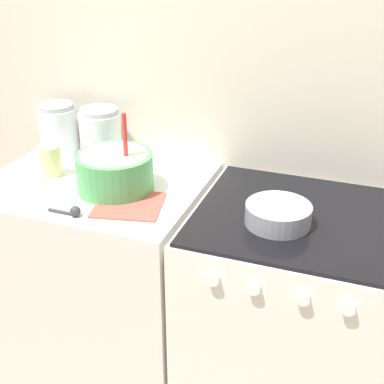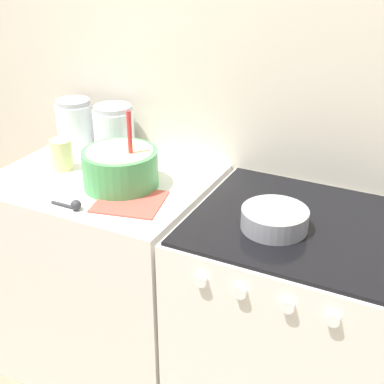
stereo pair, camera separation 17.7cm
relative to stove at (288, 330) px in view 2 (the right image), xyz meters
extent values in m
cube|color=beige|center=(-0.36, 0.34, 0.76)|extent=(4.57, 0.05, 2.40)
cube|color=silver|center=(-0.76, 0.00, 0.00)|extent=(0.78, 0.63, 0.89)
cube|color=white|center=(0.00, 0.00, -0.01)|extent=(0.70, 0.63, 0.88)
cube|color=black|center=(0.00, 0.00, 0.44)|extent=(0.67, 0.61, 0.01)
cylinder|color=white|center=(-0.19, -0.32, 0.36)|extent=(0.04, 0.02, 0.04)
cylinder|color=white|center=(-0.07, -0.32, 0.36)|extent=(0.04, 0.02, 0.04)
cylinder|color=white|center=(0.07, -0.32, 0.36)|extent=(0.04, 0.02, 0.04)
cylinder|color=white|center=(0.19, -0.32, 0.36)|extent=(0.04, 0.02, 0.04)
cylinder|color=#4CA559|center=(-0.65, -0.03, 0.51)|extent=(0.27, 0.27, 0.13)
cylinder|color=beige|center=(-0.65, -0.03, 0.54)|extent=(0.24, 0.24, 0.07)
cylinder|color=red|center=(-0.60, -0.03, 0.60)|extent=(0.02, 0.02, 0.27)
cylinder|color=gray|center=(-0.06, -0.08, 0.48)|extent=(0.21, 0.21, 0.07)
cylinder|color=beige|center=(-0.06, -0.08, 0.48)|extent=(0.19, 0.19, 0.06)
cylinder|color=silver|center=(-1.04, 0.21, 0.53)|extent=(0.15, 0.15, 0.18)
cylinder|color=olive|center=(-1.04, 0.21, 0.50)|extent=(0.14, 0.14, 0.11)
cylinder|color=#B2B2B7|center=(-1.04, 0.21, 0.64)|extent=(0.14, 0.14, 0.02)
cylinder|color=silver|center=(-0.84, 0.21, 0.54)|extent=(0.17, 0.17, 0.18)
cylinder|color=tan|center=(-0.84, 0.21, 0.50)|extent=(0.15, 0.15, 0.11)
cylinder|color=#B2B2B7|center=(-0.84, 0.21, 0.64)|extent=(0.15, 0.15, 0.02)
cylinder|color=beige|center=(-0.94, -0.01, 0.50)|extent=(0.08, 0.08, 0.12)
cube|color=#CC4C3F|center=(-0.55, -0.13, 0.45)|extent=(0.26, 0.25, 0.01)
cylinder|color=#333338|center=(-0.74, -0.25, 0.45)|extent=(0.09, 0.01, 0.01)
sphere|color=#333338|center=(-0.68, -0.25, 0.46)|extent=(0.04, 0.04, 0.04)
camera|label=1|loc=(0.19, -1.54, 1.29)|focal=50.00mm
camera|label=2|loc=(0.35, -1.47, 1.29)|focal=50.00mm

